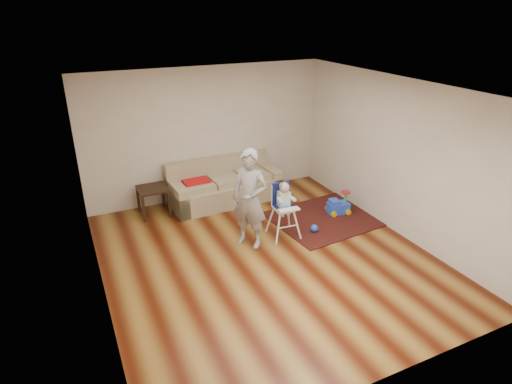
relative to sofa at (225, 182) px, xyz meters
name	(u,v)px	position (x,y,z in m)	size (l,w,h in m)	color
ground	(266,257)	(-0.18, -2.30, -0.44)	(5.50, 5.50, 0.00)	#451607
room_envelope	(253,138)	(-0.18, -1.77, 1.44)	(5.04, 5.52, 2.72)	beige
sofa	(225,182)	(0.00, 0.00, 0.00)	(2.30, 1.05, 0.87)	gray
side_table	(154,201)	(-1.46, 0.04, -0.16)	(0.55, 0.55, 0.55)	black
area_rug	(330,217)	(1.57, -1.54, -0.43)	(2.18, 1.64, 0.02)	black
ride_on_toy	(339,202)	(1.79, -1.48, -0.20)	(0.40, 0.29, 0.44)	blue
toy_ball	(314,228)	(0.96, -1.93, -0.35)	(0.14, 0.14, 0.14)	blue
high_chair	(284,211)	(0.40, -1.79, 0.06)	(0.51, 0.51, 1.03)	white
adult	(250,199)	(-0.25, -1.80, 0.41)	(0.62, 0.40, 1.69)	gray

